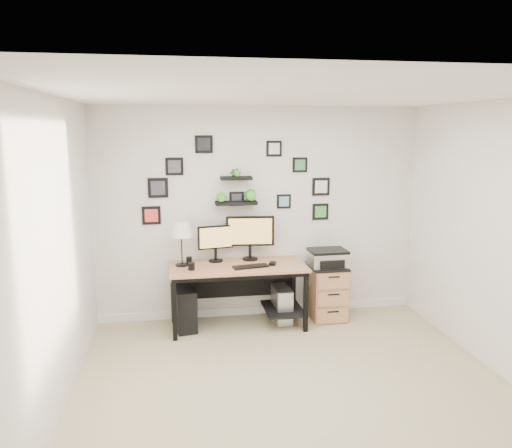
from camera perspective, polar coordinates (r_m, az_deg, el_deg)
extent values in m
plane|color=#BEB088|center=(4.73, 4.76, -18.68)|extent=(4.00, 4.00, 0.00)
plane|color=white|center=(4.13, 5.34, 14.54)|extent=(4.00, 4.00, 0.00)
plane|color=silver|center=(6.16, 0.40, 1.23)|extent=(4.00, 0.00, 4.00)
plane|color=silver|center=(2.47, 17.03, -14.34)|extent=(4.00, 0.00, 4.00)
plane|color=silver|center=(4.23, -22.31, -4.09)|extent=(0.00, 4.00, 4.00)
cube|color=white|center=(6.48, 0.41, -9.76)|extent=(4.00, 0.03, 0.10)
cube|color=tan|center=(5.88, -2.09, -4.89)|extent=(1.60, 0.70, 0.03)
cube|color=black|center=(5.89, -2.09, -5.26)|extent=(1.54, 0.64, 0.05)
cube|color=black|center=(6.28, -2.46, -6.50)|extent=(1.44, 0.02, 0.41)
cube|color=black|center=(6.15, 3.11, -9.64)|extent=(0.45, 0.63, 0.03)
cube|color=black|center=(5.67, -9.31, -9.63)|extent=(0.05, 0.05, 0.72)
cube|color=black|center=(6.24, -9.34, -7.72)|extent=(0.05, 0.05, 0.72)
cube|color=black|center=(5.86, 5.70, -8.86)|extent=(0.05, 0.05, 0.72)
cube|color=black|center=(6.41, 4.30, -7.09)|extent=(0.05, 0.05, 0.72)
cylinder|color=black|center=(6.06, -4.62, -4.20)|extent=(0.20, 0.20, 0.02)
cylinder|color=black|center=(6.04, -4.63, -3.51)|extent=(0.04, 0.04, 0.15)
cube|color=black|center=(5.99, -4.65, -1.52)|extent=(0.43, 0.10, 0.28)
cube|color=tan|center=(5.97, -4.61, -1.55)|extent=(0.38, 0.07, 0.24)
cylinder|color=black|center=(6.13, -0.67, -4.00)|extent=(0.21, 0.21, 0.02)
cylinder|color=black|center=(6.11, -0.68, -3.24)|extent=(0.04, 0.04, 0.17)
cube|color=black|center=(6.04, -0.68, -0.80)|extent=(0.58, 0.09, 0.37)
cube|color=tan|center=(6.02, -0.67, -0.84)|extent=(0.52, 0.06, 0.31)
cube|color=black|center=(5.79, -0.62, -4.88)|extent=(0.43, 0.20, 0.02)
cube|color=black|center=(5.90, 1.92, -4.53)|extent=(0.11, 0.13, 0.03)
cylinder|color=black|center=(5.93, -8.43, -4.64)|extent=(0.16, 0.16, 0.01)
cylinder|color=black|center=(5.87, -8.50, -2.39)|extent=(0.01, 0.01, 0.47)
cone|color=white|center=(5.83, -8.55, -0.59)|extent=(0.26, 0.26, 0.18)
cylinder|color=black|center=(5.72, -7.39, -4.82)|extent=(0.08, 0.08, 0.09)
cylinder|color=black|center=(5.98, -7.65, -4.15)|extent=(0.07, 0.07, 0.09)
cube|color=black|center=(6.03, -8.24, -9.47)|extent=(0.30, 0.53, 0.49)
cube|color=gray|center=(6.19, 2.97, -9.14)|extent=(0.19, 0.43, 0.43)
cube|color=silver|center=(6.00, 3.41, -9.82)|extent=(0.17, 0.01, 0.40)
cube|color=tan|center=(6.33, 8.08, -7.72)|extent=(0.42, 0.50, 0.65)
cube|color=black|center=(6.24, 8.16, -4.80)|extent=(0.43, 0.51, 0.02)
cube|color=tan|center=(6.18, 8.75, -10.37)|extent=(0.39, 0.02, 0.18)
cylinder|color=black|center=(6.14, 8.81, -9.88)|extent=(0.14, 0.02, 0.02)
cube|color=tan|center=(6.10, 8.81, -8.47)|extent=(0.39, 0.02, 0.18)
cylinder|color=black|center=(6.07, 8.87, -7.97)|extent=(0.14, 0.02, 0.02)
cube|color=tan|center=(6.03, 8.87, -6.53)|extent=(0.39, 0.02, 0.18)
cylinder|color=black|center=(6.00, 8.93, -6.01)|extent=(0.14, 0.02, 0.02)
cube|color=silver|center=(6.19, 8.18, -3.96)|extent=(0.45, 0.35, 0.17)
cube|color=black|center=(6.17, 8.21, -3.05)|extent=(0.45, 0.35, 0.03)
cube|color=black|center=(6.03, 8.73, -4.63)|extent=(0.31, 0.03, 0.10)
cube|color=black|center=(6.01, -2.27, 2.42)|extent=(0.50, 0.18, 0.04)
cube|color=black|center=(5.96, -2.28, 5.26)|extent=(0.38, 0.15, 0.04)
imported|color=green|center=(5.97, -3.90, 3.85)|extent=(0.15, 0.12, 0.27)
imported|color=green|center=(6.01, -0.67, 3.92)|extent=(0.15, 0.15, 0.27)
imported|color=green|center=(5.95, -2.29, 6.67)|extent=(0.13, 0.09, 0.25)
cube|color=black|center=(5.99, -9.31, 6.51)|extent=(0.21, 0.02, 0.21)
cube|color=#44444A|center=(5.98, -9.31, 6.50)|extent=(0.15, 0.00, 0.15)
cube|color=black|center=(6.07, -11.87, 0.97)|extent=(0.22, 0.02, 0.22)
cube|color=#EB4437|center=(6.06, -11.87, 0.95)|extent=(0.15, 0.00, 0.15)
cube|color=black|center=(6.29, 7.43, 4.25)|extent=(0.22, 0.02, 0.22)
cube|color=silver|center=(6.28, 7.46, 4.24)|extent=(0.16, 0.00, 0.16)
cube|color=black|center=(5.99, -5.98, 9.05)|extent=(0.21, 0.02, 0.21)
cube|color=black|center=(5.98, -5.97, 9.05)|extent=(0.15, 0.00, 0.15)
cube|color=black|center=(6.08, -2.22, 2.89)|extent=(0.18, 0.02, 0.18)
cube|color=#3E3C44|center=(6.07, -2.21, 2.88)|extent=(0.12, 0.00, 0.12)
cube|color=black|center=(6.02, -11.14, 4.07)|extent=(0.24, 0.02, 0.24)
cube|color=#3B3843|center=(6.01, -11.14, 4.06)|extent=(0.17, 0.00, 0.17)
cube|color=black|center=(6.33, 7.37, 1.41)|extent=(0.20, 0.02, 0.20)
cube|color=green|center=(6.32, 7.40, 1.39)|extent=(0.14, 0.00, 0.14)
cube|color=black|center=(6.19, 5.04, 6.75)|extent=(0.18, 0.02, 0.18)
cube|color=#387D48|center=(6.18, 5.06, 6.74)|extent=(0.13, 0.00, 0.13)
cube|color=black|center=(6.19, 3.20, 2.60)|extent=(0.18, 0.02, 0.18)
cube|color=#6A99BA|center=(6.18, 3.22, 2.58)|extent=(0.12, 0.00, 0.12)
cube|color=black|center=(6.10, 2.08, 8.61)|extent=(0.19, 0.02, 0.19)
cube|color=silver|center=(6.09, 2.10, 8.60)|extent=(0.13, 0.00, 0.13)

